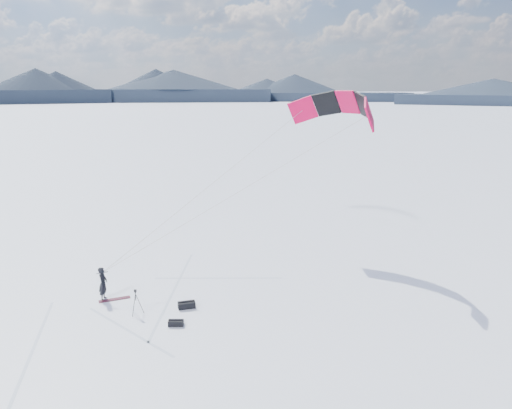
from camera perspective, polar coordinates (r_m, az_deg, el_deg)
name	(u,v)px	position (r m, az deg, el deg)	size (l,w,h in m)	color
ground	(125,309)	(24.08, -14.80, -11.45)	(1800.00, 1800.00, 0.00)	white
horizon_hills	(119,224)	(22.72, -15.40, -2.12)	(704.00, 704.42, 9.52)	black
snow_tracks	(79,315)	(24.09, -19.59, -11.79)	(13.93, 9.84, 0.01)	#AEBED6
snowkiter	(104,299)	(25.34, -16.96, -10.32)	(0.59, 0.39, 1.61)	black
snowboard	(115,299)	(25.15, -15.86, -10.38)	(1.45, 0.27, 0.04)	maroon
tripod	(136,298)	(23.18, -13.59, -10.37)	(0.57, 0.60, 1.15)	black
gear_bag_a	(187,305)	(23.55, -7.94, -11.29)	(0.81, 0.43, 0.35)	black
gear_bag_b	(176,323)	(22.05, -9.15, -13.20)	(0.71, 0.52, 0.29)	black
power_kite	(339,108)	(30.03, 9.50, 10.85)	(15.40, 7.04, 8.37)	#CF033B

